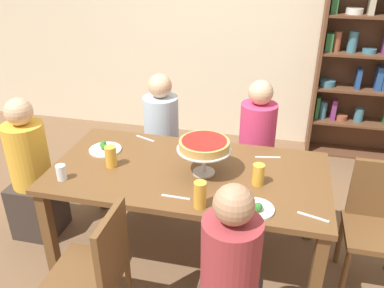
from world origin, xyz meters
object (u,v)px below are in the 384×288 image
Objects in this scene: salad_plate_near_diner at (256,208)px; beer_glass_amber_short at (200,195)px; deep_dish_pizza_stand at (204,146)px; cutlery_knife_far at (176,197)px; diner_head_west at (33,179)px; beer_glass_amber_tall at (258,175)px; cutlery_fork_near at (145,138)px; chair_near_left at (97,268)px; dining_table at (189,180)px; bookshelf at (377,51)px; cutlery_spare_fork at (313,217)px; chair_head_east at (376,221)px; diner_far_left at (162,146)px; water_glass_clear_near at (61,172)px; diner_far_right at (256,154)px; cutlery_fork_far at (206,150)px; salad_plate_far_diner at (105,148)px; cutlery_knife_near at (268,157)px; beer_glass_amber_spare at (111,156)px.

salad_plate_near_diner is 0.33m from beer_glass_amber_short.
cutlery_knife_far is at bearing -108.02° from deep_dish_pizza_stand.
diner_head_west reaches higher than beer_glass_amber_tall.
cutlery_fork_near is at bearing 128.14° from beer_glass_amber_short.
beer_glass_amber_short reaches higher than chair_near_left.
dining_table is 0.34m from cutlery_knife_far.
dining_table is 2.51m from bookshelf.
diner_head_west reaches higher than cutlery_spare_fork.
cutlery_knife_far reaches higher than dining_table.
diner_far_left is at bearing -22.27° from chair_head_east.
cutlery_knife_far is at bearing 177.56° from salad_plate_near_diner.
chair_near_left is at bearing 27.12° from chair_head_east.
chair_near_left is at bearing -40.28° from diner_head_west.
beer_glass_amber_short reaches higher than chair_head_east.
cutlery_knife_far is at bearing 21.70° from diner_far_left.
cutlery_fork_near is (0.33, 0.69, -0.05)m from water_glass_clear_near.
diner_head_west is 1.00× the size of diner_far_right.
bookshelf is 3.40m from diner_head_west.
cutlery_spare_fork is at bearing -39.16° from beer_glass_amber_tall.
diner_head_west is 6.39× the size of cutlery_fork_far.
diner_far_right is at bearing 63.46° from dining_table.
cutlery_spare_fork is (1.25, -0.73, 0.00)m from cutlery_fork_near.
salad_plate_far_diner reaches higher than cutlery_fork_far.
diner_head_west is 5.31× the size of salad_plate_near_diner.
diner_far_right is 6.39× the size of cutlery_fork_far.
deep_dish_pizza_stand is 0.39m from cutlery_knife_far.
chair_head_east is at bearing 59.31° from cutlery_spare_fork.
chair_near_left is at bearing 39.43° from cutlery_knife_near.
beer_glass_amber_short is (-0.32, -0.04, 0.07)m from salad_plate_near_diner.
diner_far_right reaches higher than cutlery_spare_fork.
cutlery_spare_fork reaches higher than dining_table.
dining_table is 0.88m from cutlery_spare_fork.
chair_near_left is at bearing -75.33° from beer_glass_amber_spare.
bookshelf reaches higher than water_glass_clear_near.
beer_glass_amber_short is at bearing -54.72° from chair_near_left.
cutlery_spare_fork is at bearing 42.53° from chair_head_east.
salad_plate_far_diner is 0.82m from cutlery_knife_far.
diner_far_right is 1.25m from beer_glass_amber_short.
bookshelf reaches higher than salad_plate_far_diner.
bookshelf reaches higher than diner_far_left.
diner_far_left reaches higher than chair_head_east.
bookshelf is 3.35m from chair_near_left.
diner_far_left is 7.75× the size of beer_glass_amber_spare.
chair_head_east is 4.83× the size of cutlery_fork_near.
dining_table is 0.61m from salad_plate_near_diner.
cutlery_spare_fork is (0.34, -0.27, -0.07)m from beer_glass_amber_tall.
cutlery_knife_near is (-0.74, 0.23, 0.26)m from chair_head_east.
diner_far_left is at bearing 43.36° from diner_head_west.
water_glass_clear_near reaches higher than cutlery_spare_fork.
diner_far_left is at bearing 72.01° from water_glass_clear_near.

